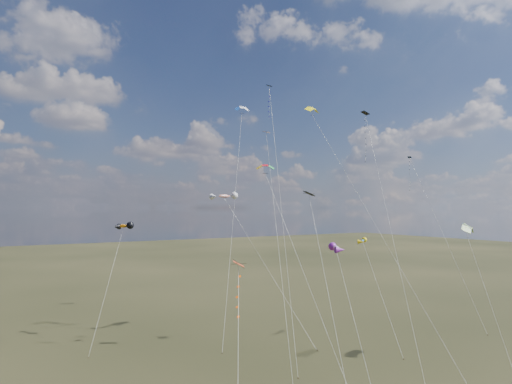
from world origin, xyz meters
TOP-DOWN VIEW (x-y plane):
  - diamond_black_high at (13.07, 11.88)m, footprint 10.82×18.04m
  - diamond_navy_tall at (6.25, 24.07)m, footprint 9.51×19.28m
  - diamond_black_mid at (-5.05, -0.19)m, footprint 4.18×10.61m
  - diamond_red_low at (-12.88, -0.38)m, footprint 4.79×7.87m
  - diamond_navy_right at (33.05, 21.16)m, footprint 4.84×16.59m
  - diamond_orange_center at (-0.09, 13.97)m, footprint 6.41×14.24m
  - parafoil_yellow at (12.22, 21.85)m, footprint 5.40×28.71m
  - parafoil_blue_white at (10.22, 39.30)m, footprint 16.55×22.81m
  - parafoil_striped at (19.15, 2.09)m, footprint 5.14×8.63m
  - parafoil_tricolor at (1.23, 17.67)m, footprint 4.48×20.17m
  - novelty_orange_black at (-12.47, 32.23)m, footprint 7.30×9.24m
  - novelty_white_purple at (-2.67, 0.25)m, footprint 2.86×8.73m
  - novelty_redwhite_stripe at (0.65, 27.61)m, footprint 6.78×15.80m
  - novelty_blue_yellow at (15.42, 15.18)m, footprint 4.98×10.98m

SIDE VIEW (x-z plane):
  - diamond_red_low at x=-12.88m, z-range 3.80..16.84m
  - novelty_blue_yellow at x=15.42m, z-range 5.99..18.95m
  - novelty_white_purple at x=-2.67m, z-range 6.49..20.40m
  - diamond_black_mid at x=-5.05m, z-range 4.87..23.39m
  - novelty_orange_black at x=-12.47m, z-range 6.94..22.09m
  - parafoil_striped at x=19.15m, z-range 7.05..22.73m
  - diamond_orange_center at x=-0.09m, z-range 4.44..31.32m
  - novelty_redwhite_stripe at x=0.65m, z-range 9.02..28.32m
  - diamond_navy_right at x=33.05m, z-range 8.69..34.50m
  - parafoil_tricolor at x=1.23m, z-range 10.76..33.65m
  - diamond_black_high at x=13.07m, z-range 10.08..39.76m
  - diamond_navy_tall at x=6.25m, z-range 12.69..47.87m
  - parafoil_yellow at x=12.22m, z-range 15.32..47.64m
  - parafoil_blue_white at x=10.22m, z-range 16.88..52.39m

